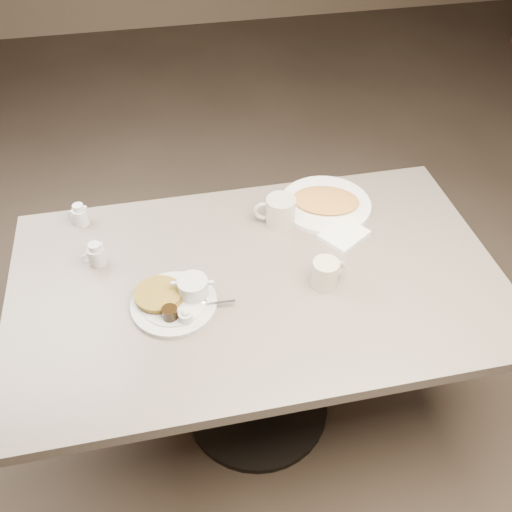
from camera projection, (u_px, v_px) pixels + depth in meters
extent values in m
cube|color=#4C3F33|center=(257.00, 407.00, 2.21)|extent=(7.00, 8.00, 0.02)
cube|color=slate|center=(257.00, 281.00, 1.69)|extent=(1.50, 0.90, 0.04)
cylinder|color=black|center=(257.00, 350.00, 1.94)|extent=(0.14, 0.14, 0.69)
cylinder|color=black|center=(257.00, 404.00, 2.19)|extent=(0.56, 0.56, 0.03)
cylinder|color=#B7B8B4|center=(174.00, 304.00, 1.59)|extent=(0.29, 0.29, 0.01)
cylinder|color=#B7B8B4|center=(174.00, 302.00, 1.58)|extent=(0.22, 0.22, 0.00)
cylinder|color=olive|center=(160.00, 295.00, 1.60)|extent=(0.17, 0.17, 0.01)
cylinder|color=olive|center=(158.00, 294.00, 1.58)|extent=(0.16, 0.16, 0.01)
cylinder|color=#B7B8B4|center=(193.00, 287.00, 1.59)|extent=(0.10, 0.10, 0.05)
cube|color=#B7B8B4|center=(174.00, 283.00, 1.58)|extent=(0.02, 0.01, 0.01)
cube|color=#B7B8B4|center=(210.00, 283.00, 1.58)|extent=(0.02, 0.01, 0.01)
ellipsoid|color=beige|center=(189.00, 283.00, 1.58)|extent=(0.05, 0.05, 0.03)
ellipsoid|color=beige|center=(197.00, 286.00, 1.58)|extent=(0.04, 0.04, 0.02)
cylinder|color=black|center=(170.00, 313.00, 1.53)|extent=(0.05, 0.05, 0.04)
cylinder|color=#B7B8B4|center=(186.00, 316.00, 1.53)|extent=(0.05, 0.05, 0.03)
ellipsoid|color=#BEC092|center=(186.00, 313.00, 1.52)|extent=(0.03, 0.03, 0.02)
cube|color=#AFAEB1|center=(219.00, 303.00, 1.58)|extent=(0.10, 0.01, 0.00)
ellipsoid|color=#AFAEB1|center=(202.00, 301.00, 1.58)|extent=(0.03, 0.03, 0.01)
cylinder|color=beige|center=(325.00, 274.00, 1.63)|extent=(0.10, 0.10, 0.09)
cylinder|color=black|center=(326.00, 264.00, 1.60)|extent=(0.08, 0.08, 0.01)
torus|color=beige|center=(337.00, 269.00, 1.64)|extent=(0.06, 0.03, 0.06)
cube|color=white|center=(344.00, 235.00, 1.80)|extent=(0.18, 0.17, 0.02)
cylinder|color=beige|center=(281.00, 211.00, 1.83)|extent=(0.12, 0.12, 0.10)
torus|color=beige|center=(264.00, 211.00, 1.83)|extent=(0.07, 0.03, 0.07)
cylinder|color=#B7B7B3|center=(97.00, 256.00, 1.70)|extent=(0.06, 0.06, 0.06)
cylinder|color=#B7B7B3|center=(94.00, 247.00, 1.67)|extent=(0.04, 0.04, 0.02)
cone|color=#B7B7B3|center=(101.00, 246.00, 1.68)|extent=(0.02, 0.02, 0.02)
torus|color=#B7B7B3|center=(88.00, 258.00, 1.69)|extent=(0.04, 0.02, 0.04)
cylinder|color=silver|center=(81.00, 217.00, 1.84)|extent=(0.06, 0.06, 0.06)
cylinder|color=silver|center=(78.00, 207.00, 1.81)|extent=(0.04, 0.04, 0.02)
cone|color=silver|center=(84.00, 209.00, 1.81)|extent=(0.02, 0.02, 0.02)
torus|color=silver|center=(73.00, 215.00, 1.84)|extent=(0.04, 0.02, 0.04)
cylinder|color=white|center=(325.00, 204.00, 1.92)|extent=(0.40, 0.40, 0.01)
ellipsoid|color=gold|center=(326.00, 200.00, 1.91)|extent=(0.27, 0.23, 0.02)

